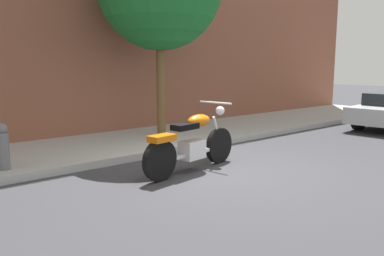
% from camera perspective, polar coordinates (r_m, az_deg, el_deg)
% --- Properties ---
extents(ground_plane, '(60.00, 60.00, 0.00)m').
position_cam_1_polar(ground_plane, '(6.94, 4.32, -6.04)').
color(ground_plane, '#38383D').
extents(sidewalk, '(21.33, 2.65, 0.14)m').
position_cam_1_polar(sidewalk, '(9.08, -8.09, -2.01)').
color(sidewalk, '#AEAEAE').
rests_on(sidewalk, ground).
extents(motorcycle, '(2.20, 0.71, 1.16)m').
position_cam_1_polar(motorcycle, '(6.70, -0.04, -2.32)').
color(motorcycle, black).
rests_on(motorcycle, ground).
extents(fire_hydrant, '(0.20, 0.20, 0.91)m').
position_cam_1_polar(fire_hydrant, '(7.00, -25.92, -2.99)').
color(fire_hydrant, slate).
rests_on(fire_hydrant, ground).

